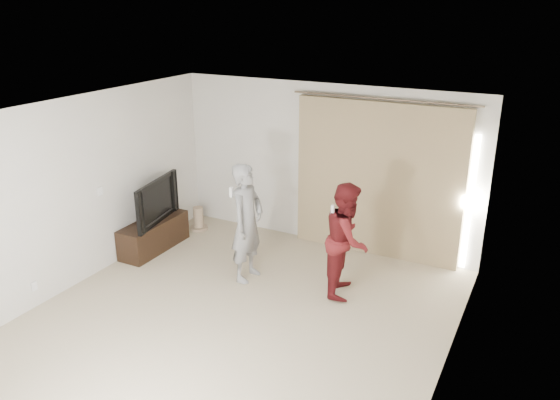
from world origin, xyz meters
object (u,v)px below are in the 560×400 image
(tv, at_px, (151,200))
(person_man, at_px, (247,223))
(person_woman, at_px, (347,239))
(tv_console, at_px, (154,235))

(tv, bearing_deg, person_man, -104.50)
(tv, distance_m, person_woman, 3.21)
(person_woman, bearing_deg, tv, -177.76)
(tv, xyz_separation_m, person_woman, (3.21, 0.13, -0.05))
(tv_console, height_order, person_woman, person_woman)
(person_man, height_order, person_woman, person_man)
(tv_console, bearing_deg, tv, 0.00)
(tv_console, bearing_deg, person_woman, 2.24)
(tv, relative_size, person_man, 0.71)
(tv_console, distance_m, person_man, 1.93)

